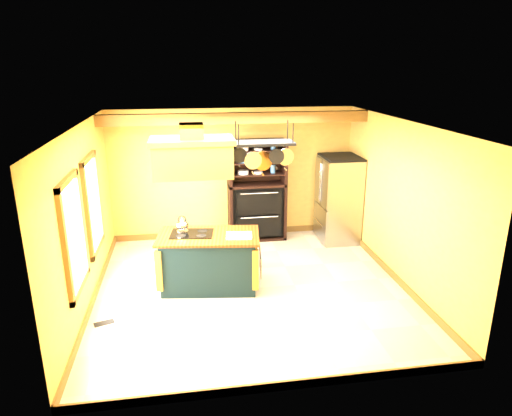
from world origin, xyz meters
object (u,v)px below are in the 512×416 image
object	(u,v)px
kitchen_island	(209,260)
hutch	(257,200)
range_hood	(192,155)
refrigerator	(338,201)
pot_rack	(264,149)

from	to	relation	value
kitchen_island	hutch	size ratio (longest dim) A/B	0.83
range_hood	refrigerator	distance (m)	3.69
range_hood	hutch	world-z (taller)	range_hood
kitchen_island	range_hood	bearing A→B (deg)	-172.09
pot_rack	refrigerator	size ratio (longest dim) A/B	0.57
refrigerator	pot_rack	bearing A→B (deg)	-137.53
range_hood	refrigerator	size ratio (longest dim) A/B	0.73
refrigerator	hutch	size ratio (longest dim) A/B	0.83
pot_rack	refrigerator	bearing A→B (deg)	42.47
range_hood	pot_rack	world-z (taller)	same
pot_rack	hutch	xyz separation A→B (m)	(0.22, 2.08, -1.46)
range_hood	hutch	bearing A→B (deg)	57.61
refrigerator	hutch	distance (m)	1.68
kitchen_island	pot_rack	bearing A→B (deg)	8.18
kitchen_island	pot_rack	xyz separation A→B (m)	(0.91, 0.01, 1.81)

